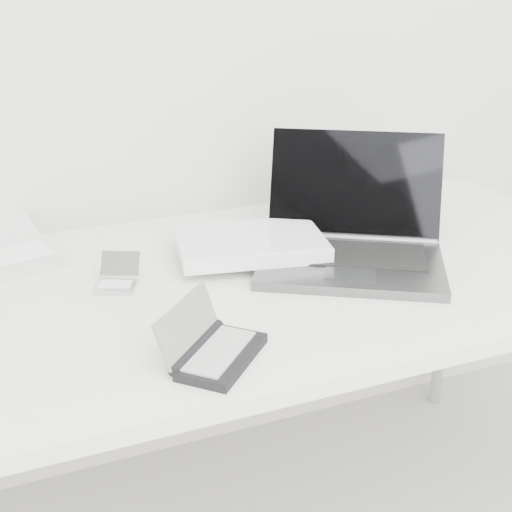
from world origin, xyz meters
name	(u,v)px	position (x,y,z in m)	size (l,w,h in m)	color
desk	(262,294)	(0.00, 1.55, 0.68)	(1.60, 0.80, 0.73)	white
laptop_large	(311,242)	(0.12, 1.58, 0.77)	(0.62, 0.50, 0.24)	#535658
pda_silver	(117,280)	(-0.28, 1.60, 0.74)	(0.11, 0.12, 0.06)	silver
palmtop_charcoal	(212,348)	(-0.20, 1.28, 0.75)	(0.20, 0.21, 0.09)	black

